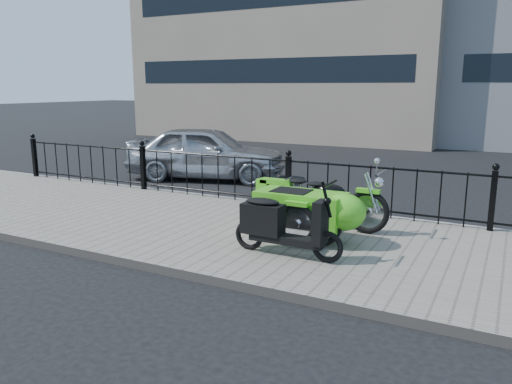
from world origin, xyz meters
The scene contains 9 objects.
ground centered at (0.00, 0.00, 0.00)m, with size 120.00×120.00×0.00m, color black.
sidewalk centered at (0.00, -0.50, 0.06)m, with size 30.00×3.80×0.12m, color gray.
curb centered at (0.00, 1.44, 0.06)m, with size 30.00×0.10×0.12m, color gray.
iron_fence centered at (0.00, 1.30, 0.59)m, with size 14.11×0.11×1.08m.
building_tan centered at (-6.00, 15.99, 6.00)m, with size 14.00×8.01×12.00m.
motorcycle_sidecar centered at (1.19, -0.38, 0.59)m, with size 2.28×1.48×0.98m.
scooter centered at (1.03, -1.30, 0.53)m, with size 1.57×0.46×1.06m.
spare_tire centered at (1.39, -0.74, 0.45)m, with size 0.65×0.65×0.09m, color black.
sedan_car centered at (-3.30, 3.55, 0.69)m, with size 1.63×4.05×1.38m, color #B1B3B9.
Camera 1 is at (3.74, -7.16, 2.36)m, focal length 35.00 mm.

